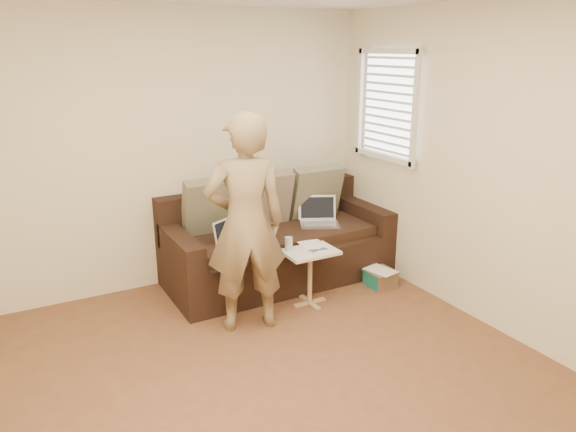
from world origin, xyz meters
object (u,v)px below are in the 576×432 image
Objects in this scene: laptop_silver at (320,225)px; person at (246,224)px; drinking_glass at (289,244)px; laptop_white at (235,244)px; striped_box at (380,278)px; sofa at (279,239)px; side_table at (310,277)px.

person is at bearing -123.25° from laptop_silver.
laptop_white is at bearing 133.36° from drinking_glass.
sofa is at bearing 141.31° from striped_box.
laptop_white is 1.47m from striped_box.
sofa is at bearing -119.92° from person.
side_table reaches higher than striped_box.
sofa is 0.45m from laptop_silver.
person is at bearing -176.36° from striped_box.
side_table is (-0.45, -0.56, -0.26)m from laptop_silver.
laptop_silver reaches higher than striped_box.
side_table is 0.82m from striped_box.
side_table is at bearing 179.52° from striped_box.
person is 14.94× the size of drinking_glass.
laptop_white is 0.52m from drinking_glass.
laptop_silver is at bearing -8.46° from sofa.
laptop_silver is 0.76m from side_table.
laptop_silver is 3.20× the size of drinking_glass.
sofa is 5.73× the size of laptop_silver.
sofa is at bearing 71.52° from drinking_glass.
laptop_white is (-0.97, -0.08, 0.00)m from laptop_silver.
person is at bearing -171.45° from side_table.
drinking_glass is 1.09m from striped_box.
laptop_silver reaches higher than side_table.
sofa is at bearing -12.22° from laptop_white.
drinking_glass is (0.36, -0.38, 0.06)m from laptop_white.
laptop_white is 0.75m from side_table.
laptop_white is at bearing 137.57° from side_table.
striped_box is (0.35, -0.57, -0.44)m from laptop_silver.
striped_box is (1.32, -0.48, -0.44)m from laptop_white.
laptop_white reaches higher than striped_box.
drinking_glass reaches higher than side_table.
side_table is 4.30× the size of drinking_glass.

